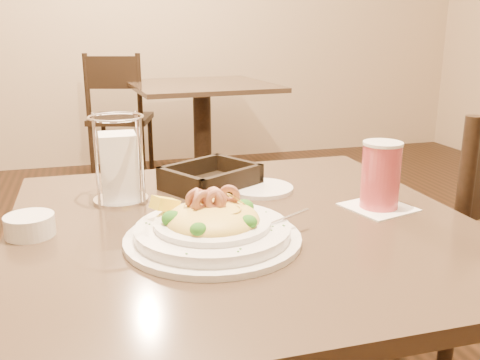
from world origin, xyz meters
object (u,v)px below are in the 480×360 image
object	(u,v)px
main_table	(243,325)
napkin_caddy	(119,165)
background_table	(202,118)
drink_glass	(381,176)
dining_chair_near	(442,261)
bread_basket	(211,180)
dining_chair_far	(119,114)
side_plate	(260,189)
butter_ramekin	(30,225)
pasta_bowl	(212,227)

from	to	relation	value
main_table	napkin_caddy	bearing A→B (deg)	138.23
background_table	drink_glass	size ratio (longest dim) A/B	6.18
dining_chair_near	bread_basket	distance (m)	0.68
drink_glass	napkin_caddy	bearing A→B (deg)	158.84
dining_chair_far	side_plate	world-z (taller)	dining_chair_far
drink_glass	butter_ramekin	distance (m)	0.70
bread_basket	napkin_caddy	world-z (taller)	napkin_caddy
background_table	side_plate	bearing A→B (deg)	-98.68
butter_ramekin	pasta_bowl	bearing A→B (deg)	-21.24
side_plate	dining_chair_near	bearing A→B (deg)	-1.65
main_table	drink_glass	distance (m)	0.43
main_table	pasta_bowl	world-z (taller)	pasta_bowl
main_table	drink_glass	size ratio (longest dim) A/B	5.77
drink_glass	bread_basket	bearing A→B (deg)	142.37
pasta_bowl	dining_chair_far	bearing A→B (deg)	89.69
drink_glass	napkin_caddy	distance (m)	0.56
background_table	main_table	bearing A→B (deg)	-100.18
main_table	dining_chair_near	world-z (taller)	dining_chair_near
background_table	dining_chair_far	size ratio (longest dim) A/B	1.04
main_table	dining_chair_near	size ratio (longest dim) A/B	0.97
dining_chair_near	pasta_bowl	distance (m)	0.79
butter_ramekin	bread_basket	bearing A→B (deg)	27.30
bread_basket	napkin_caddy	bearing A→B (deg)	-170.13
napkin_caddy	butter_ramekin	xyz separation A→B (m)	(-0.18, -0.16, -0.06)
side_plate	background_table	bearing A→B (deg)	81.32
background_table	dining_chair_far	world-z (taller)	dining_chair_far
dining_chair_near	side_plate	xyz separation A→B (m)	(-0.52, 0.01, 0.25)
background_table	dining_chair_far	distance (m)	0.67
pasta_bowl	side_plate	distance (m)	0.33
dining_chair_near	drink_glass	bearing A→B (deg)	5.12
pasta_bowl	napkin_caddy	xyz separation A→B (m)	(-0.14, 0.29, 0.05)
dining_chair_far	pasta_bowl	bearing A→B (deg)	105.50
dining_chair_near	dining_chair_far	xyz separation A→B (m)	(-0.68, 2.81, 0.00)
drink_glass	butter_ramekin	world-z (taller)	drink_glass
dining_chair_far	background_table	bearing A→B (deg)	157.90
pasta_bowl	butter_ramekin	world-z (taller)	pasta_bowl
dining_chair_far	pasta_bowl	size ratio (longest dim) A/B	2.65
dining_chair_far	butter_ramekin	xyz separation A→B (m)	(-0.33, -2.94, 0.26)
background_table	side_plate	size ratio (longest dim) A/B	6.25
pasta_bowl	drink_glass	distance (m)	0.39
main_table	pasta_bowl	distance (m)	0.29
dining_chair_far	pasta_bowl	xyz separation A→B (m)	(-0.02, -3.07, 0.27)
side_plate	butter_ramekin	world-z (taller)	butter_ramekin
background_table	butter_ramekin	xyz separation A→B (m)	(-0.86, -2.53, 0.25)
pasta_bowl	side_plate	bearing A→B (deg)	56.63
main_table	side_plate	distance (m)	0.32
dining_chair_far	butter_ramekin	size ratio (longest dim) A/B	10.28
background_table	side_plate	distance (m)	2.42
napkin_caddy	bread_basket	bearing A→B (deg)	9.87
dining_chair_near	side_plate	bearing A→B (deg)	-25.58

